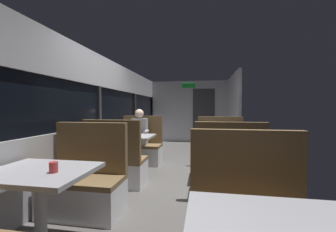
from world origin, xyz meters
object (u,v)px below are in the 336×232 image
dining_table_near_window (40,181)px  bench_front_aisle_facing_entry (249,228)px  dining_table_rear_aisle (224,145)px  bench_near_window_facing_entry (85,186)px  coffee_cup_primary (230,136)px  coffee_cup_secondary (54,167)px  seated_passenger (140,141)px  bench_mid_window_facing_entry (141,149)px  bench_rear_aisle_facing_end (229,175)px  bench_mid_window_facing_end (116,165)px  dining_table_mid_window (131,140)px  bench_rear_aisle_facing_entry (221,154)px

dining_table_near_window → bench_front_aisle_facing_entry: bench_front_aisle_facing_entry is taller
dining_table_near_window → dining_table_rear_aisle: 2.79m
bench_near_window_facing_entry → coffee_cup_primary: (1.89, 1.52, 0.46)m
coffee_cup_secondary → bench_front_aisle_facing_entry: bearing=5.2°
dining_table_rear_aisle → seated_passenger: seated_passenger is taller
dining_table_rear_aisle → coffee_cup_secondary: bearing=-126.5°
bench_near_window_facing_entry → bench_mid_window_facing_entry: (0.00, 2.33, 0.00)m
bench_rear_aisle_facing_end → coffee_cup_secondary: (-1.61, -1.48, 0.46)m
bench_near_window_facing_entry → seated_passenger: (0.00, 2.26, 0.21)m
bench_mid_window_facing_end → seated_passenger: size_ratio=0.87×
coffee_cup_primary → coffee_cup_secondary: size_ratio=1.00×
bench_rear_aisle_facing_end → coffee_cup_secondary: bench_rear_aisle_facing_end is taller
bench_front_aisle_facing_entry → seated_passenger: (-1.79, 2.86, 0.21)m
dining_table_rear_aisle → coffee_cup_primary: coffee_cup_primary is taller
seated_passenger → bench_rear_aisle_facing_end: bearing=-40.5°
dining_table_mid_window → bench_mid_window_facing_end: (0.00, -0.70, -0.31)m
dining_table_near_window → coffee_cup_primary: (1.89, 2.22, 0.15)m
dining_table_mid_window → seated_passenger: bearing=90.0°
dining_table_rear_aisle → bench_near_window_facing_entry: bearing=-141.3°
bench_rear_aisle_facing_end → dining_table_near_window: bearing=-141.3°
bench_near_window_facing_entry → bench_rear_aisle_facing_entry: (1.79, 2.13, 0.00)m
dining_table_mid_window → bench_rear_aisle_facing_end: bench_rear_aisle_facing_end is taller
dining_table_rear_aisle → bench_rear_aisle_facing_entry: 0.77m
bench_mid_window_facing_entry → coffee_cup_primary: (1.89, -0.82, 0.46)m
dining_table_near_window → bench_rear_aisle_facing_end: bench_rear_aisle_facing_end is taller
dining_table_near_window → bench_mid_window_facing_end: size_ratio=0.82×
bench_near_window_facing_entry → bench_mid_window_facing_end: bearing=90.0°
bench_rear_aisle_facing_end → coffee_cup_secondary: size_ratio=12.22×
bench_rear_aisle_facing_end → dining_table_rear_aisle: bearing=90.0°
bench_mid_window_facing_end → bench_rear_aisle_facing_end: (1.79, -0.20, 0.00)m
bench_mid_window_facing_entry → seated_passenger: 0.22m
bench_mid_window_facing_end → coffee_cup_primary: bearing=17.1°
bench_mid_window_facing_end → bench_mid_window_facing_entry: 1.40m
dining_table_rear_aisle → bench_front_aisle_facing_entry: bearing=-90.0°
dining_table_near_window → bench_rear_aisle_facing_end: 2.31m
dining_table_rear_aisle → coffee_cup_secondary: coffee_cup_secondary is taller
bench_front_aisle_facing_entry → coffee_cup_secondary: bench_front_aisle_facing_entry is taller
bench_front_aisle_facing_entry → seated_passenger: size_ratio=0.87×
seated_passenger → coffee_cup_secondary: seated_passenger is taller
dining_table_near_window → bench_rear_aisle_facing_end: size_ratio=0.82×
bench_rear_aisle_facing_entry → bench_near_window_facing_entry: bearing=-130.0°
dining_table_mid_window → bench_rear_aisle_facing_entry: (1.79, 0.50, -0.31)m
dining_table_near_window → bench_rear_aisle_facing_entry: (1.79, 2.83, -0.31)m
dining_table_near_window → bench_near_window_facing_entry: bearing=90.0°
dining_table_near_window → bench_rear_aisle_facing_entry: bench_rear_aisle_facing_entry is taller
bench_near_window_facing_entry → bench_rear_aisle_facing_end: bearing=22.3°
coffee_cup_primary → coffee_cup_secondary: 2.84m
dining_table_mid_window → coffee_cup_secondary: (0.18, -2.38, 0.15)m
bench_front_aisle_facing_entry → bench_near_window_facing_entry: bearing=161.5°
dining_table_near_window → bench_mid_window_facing_end: (0.00, 1.63, -0.31)m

